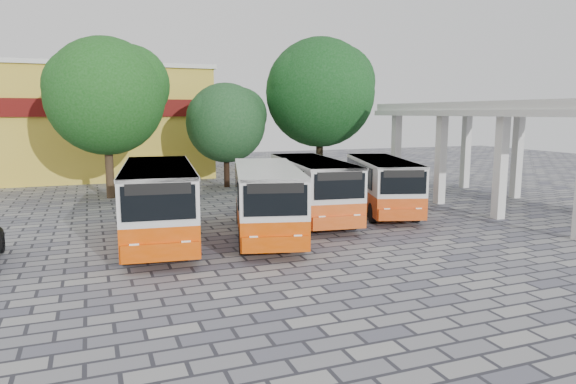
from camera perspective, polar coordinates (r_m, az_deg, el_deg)
name	(u,v)px	position (r m, az deg, el deg)	size (l,w,h in m)	color
ground	(370,243)	(19.71, 9.05, -5.61)	(90.00, 90.00, 0.00)	#555664
terminal_shelter	(513,112)	(28.74, 23.73, 8.16)	(6.80, 15.80, 5.40)	silver
shophouse_block	(70,122)	(42.49, -23.06, 7.16)	(20.40, 10.40, 8.30)	gold
bus_far_left	(159,198)	(19.85, -14.16, -0.66)	(3.42, 8.39, 2.94)	#D44300
bus_centre_left	(267,196)	(20.24, -2.37, -0.48)	(4.18, 8.13, 2.78)	#CF4200
bus_centre_right	(312,185)	(23.45, 2.71, 0.77)	(3.31, 7.90, 2.76)	#D54C10
bus_far_right	(382,182)	(25.47, 10.41, 1.10)	(4.28, 7.74, 2.62)	#CD440C
tree_left	(107,92)	(30.98, -19.47, 10.39)	(6.90, 6.57, 9.06)	#4B3824
tree_middle	(227,120)	(33.94, -6.83, 7.92)	(5.42, 5.16, 6.79)	black
tree_right	(321,89)	(35.63, 3.71, 11.35)	(7.75, 7.38, 9.91)	black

